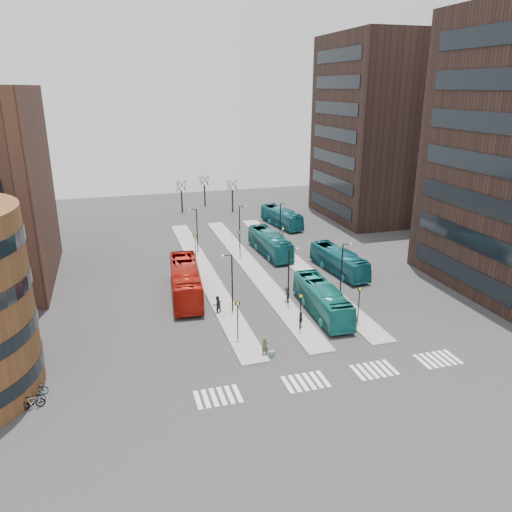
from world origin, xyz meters
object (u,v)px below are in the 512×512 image
object	(u,v)px
red_bus	(185,281)
commuter_b	(301,320)
bicycle_near	(34,397)
bicycle_far	(35,389)
teal_bus_b	(270,243)
teal_bus_d	(281,217)
teal_bus_a	(322,299)
teal_bus_c	(339,261)
traveller	(265,347)
commuter_a	(217,305)
bicycle_mid	(32,402)
suitcase	(272,354)
commuter_c	(287,295)

from	to	relation	value
red_bus	commuter_b	bearing A→B (deg)	-43.68
red_bus	bicycle_near	xyz separation A→B (m)	(-13.69, -16.42, -1.32)
commuter_b	bicycle_far	distance (m)	23.45
teal_bus_b	teal_bus_d	xyz separation A→B (m)	(6.32, 13.34, -0.08)
teal_bus_a	bicycle_near	size ratio (longest dim) A/B	6.56
teal_bus_a	teal_bus_c	world-z (taller)	teal_bus_a
teal_bus_d	traveller	bearing A→B (deg)	-120.61
teal_bus_c	commuter_a	size ratio (longest dim) A/B	5.59
bicycle_mid	bicycle_far	distance (m)	1.73
teal_bus_c	suitcase	bearing A→B (deg)	-135.93
teal_bus_b	traveller	distance (m)	27.38
red_bus	teal_bus_c	distance (m)	19.35
teal_bus_d	bicycle_mid	bearing A→B (deg)	-138.14
bicycle_near	red_bus	bearing A→B (deg)	-34.92
commuter_a	bicycle_far	bearing A→B (deg)	16.80
suitcase	teal_bus_d	world-z (taller)	teal_bus_d
bicycle_near	bicycle_mid	size ratio (longest dim) A/B	0.95
traveller	bicycle_far	distance (m)	18.15
teal_bus_a	teal_bus_d	bearing A→B (deg)	80.16
teal_bus_b	bicycle_far	xyz separation A→B (m)	(-26.97, -26.58, -1.06)
bicycle_mid	traveller	bearing A→B (deg)	-94.11
teal_bus_a	bicycle_mid	xyz separation A→B (m)	(-26.20, -8.82, -1.00)
teal_bus_b	teal_bus_d	bearing A→B (deg)	61.74
teal_bus_c	bicycle_far	xyz separation A→B (m)	(-32.95, -17.43, -0.98)
commuter_b	bicycle_far	bearing A→B (deg)	114.93
teal_bus_c	teal_bus_d	distance (m)	22.49
teal_bus_a	bicycle_far	size ratio (longest dim) A/B	5.95
teal_bus_d	commuter_b	bearing A→B (deg)	-115.82
suitcase	commuter_b	xyz separation A→B (m)	(4.32, 4.38, 0.54)
teal_bus_a	traveller	xyz separation A→B (m)	(-8.06, -6.43, -0.70)
teal_bus_b	teal_bus_d	size ratio (longest dim) A/B	1.05
teal_bus_a	teal_bus_d	distance (m)	33.58
commuter_c	bicycle_far	distance (m)	26.03
teal_bus_c	commuter_c	xyz separation A→B (m)	(-9.20, -6.76, -0.61)
teal_bus_d	commuter_c	bearing A→B (deg)	-117.57
teal_bus_d	traveller	size ratio (longest dim) A/B	6.32
teal_bus_a	commuter_a	distance (m)	10.60
suitcase	bicycle_far	size ratio (longest dim) A/B	0.29
bicycle_near	teal_bus_a	bearing A→B (deg)	-68.07
commuter_b	suitcase	bearing A→B (deg)	148.79
traveller	bicycle_far	world-z (taller)	traveller
teal_bus_c	traveller	size ratio (longest dim) A/B	6.31
teal_bus_a	teal_bus_b	size ratio (longest dim) A/B	0.99
red_bus	suitcase	bearing A→B (deg)	-66.24
commuter_a	commuter_b	size ratio (longest dim) A/B	1.15
red_bus	commuter_a	distance (m)	5.96
teal_bus_d	red_bus	bearing A→B (deg)	-138.24
teal_bus_a	commuter_c	world-z (taller)	teal_bus_a
bicycle_far	traveller	bearing A→B (deg)	-88.75
commuter_b	commuter_c	xyz separation A→B (m)	(0.77, 5.97, 0.04)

